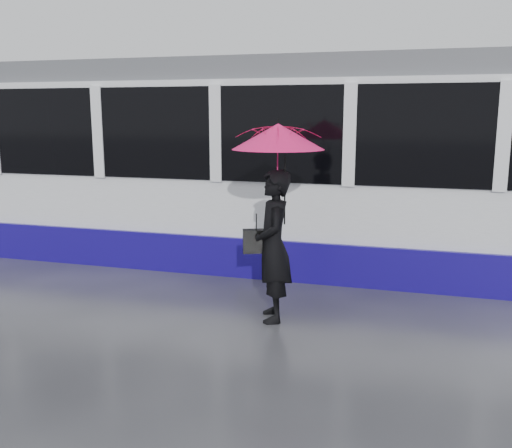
% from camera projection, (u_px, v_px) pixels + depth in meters
% --- Properties ---
extents(ground, '(90.00, 90.00, 0.00)m').
position_uv_depth(ground, '(225.00, 304.00, 7.61)').
color(ground, '#29292E').
rests_on(ground, ground).
extents(rails, '(34.00, 1.51, 0.02)m').
position_uv_depth(rails, '(272.00, 258.00, 9.96)').
color(rails, '#3F3D38').
rests_on(rails, ground).
extents(tram, '(26.00, 2.56, 3.35)m').
position_uv_depth(tram, '(162.00, 162.00, 10.22)').
color(tram, white).
rests_on(tram, ground).
extents(woman, '(0.65, 0.79, 1.85)m').
position_uv_depth(woman, '(273.00, 246.00, 6.89)').
color(woman, black).
rests_on(woman, ground).
extents(umbrella, '(1.39, 1.39, 1.25)m').
position_uv_depth(umbrella, '(278.00, 155.00, 6.66)').
color(umbrella, '#DF128D').
rests_on(umbrella, ground).
extents(handbag, '(0.36, 0.25, 0.47)m').
position_uv_depth(handbag, '(256.00, 241.00, 6.96)').
color(handbag, black).
rests_on(handbag, ground).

